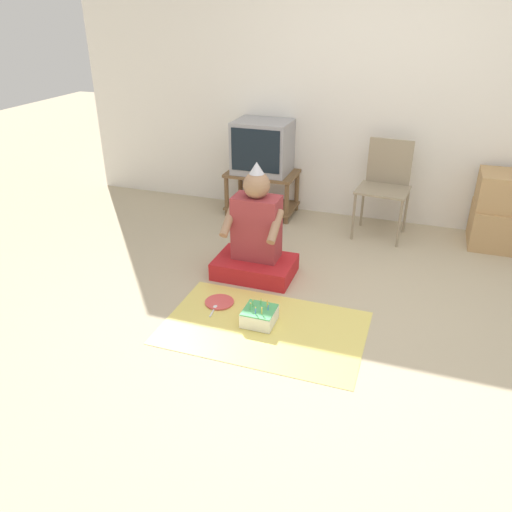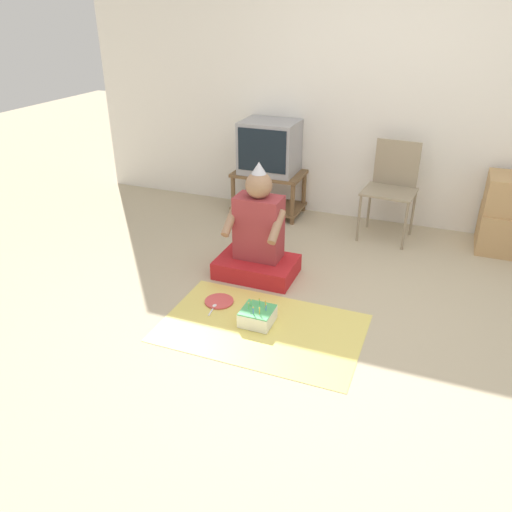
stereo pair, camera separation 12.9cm
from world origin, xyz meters
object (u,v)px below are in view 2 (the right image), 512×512
object	(u,v)px
birthday_cake	(257,316)
paper_plate	(219,301)
person_seated	(258,240)
tv	(270,147)
folding_chair	(392,183)

from	to	relation	value
birthday_cake	paper_plate	size ratio (longest dim) A/B	1.01
person_seated	tv	bearing A→B (deg)	106.25
folding_chair	paper_plate	world-z (taller)	folding_chair
person_seated	birthday_cake	xyz separation A→B (m)	(0.25, -0.66, -0.24)
birthday_cake	paper_plate	distance (m)	0.39
birthday_cake	tv	bearing A→B (deg)	107.96
paper_plate	birthday_cake	bearing A→B (deg)	-22.09
tv	birthday_cake	size ratio (longest dim) A/B	2.53
folding_chair	person_seated	size ratio (longest dim) A/B	0.95
folding_chair	paper_plate	distance (m)	1.98
paper_plate	tv	bearing A→B (deg)	98.53
folding_chair	birthday_cake	world-z (taller)	folding_chair
person_seated	paper_plate	size ratio (longest dim) A/B	4.35
birthday_cake	paper_plate	world-z (taller)	birthday_cake
person_seated	paper_plate	xyz separation A→B (m)	(-0.10, -0.51, -0.29)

